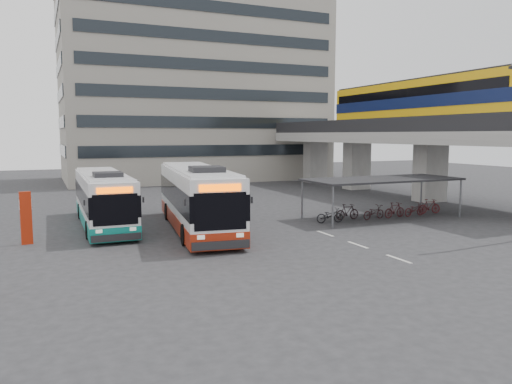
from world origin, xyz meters
name	(u,v)px	position (x,y,z in m)	size (l,w,h in m)	color
ground	(284,237)	(0.00, 0.00, 0.00)	(120.00, 120.00, 0.00)	#28282B
viaduct	(408,123)	(17.00, 10.78, 6.23)	(8.00, 32.00, 9.68)	gray
bike_shelter	(382,196)	(8.47, 3.00, 1.44)	(10.00, 4.00, 2.54)	#595B60
office_block	(194,74)	(6.00, 36.00, 12.50)	(30.00, 15.00, 25.00)	gray
road_markings	(358,245)	(2.50, -3.00, 0.01)	(0.15, 7.60, 0.01)	beige
bus_main	(197,199)	(-3.43, 4.03, 1.73)	(4.31, 12.86, 3.73)	white
bus_teal	(103,200)	(-8.13, 7.17, 1.55)	(2.63, 11.35, 3.34)	white
pedestrian	(186,221)	(-4.59, 2.09, 0.83)	(0.60, 0.40, 1.66)	black
sign_totem_mid	(26,217)	(-12.16, 3.53, 1.33)	(0.56, 0.24, 2.58)	#AA220A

